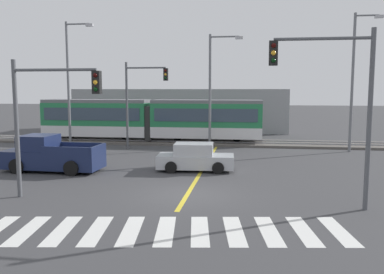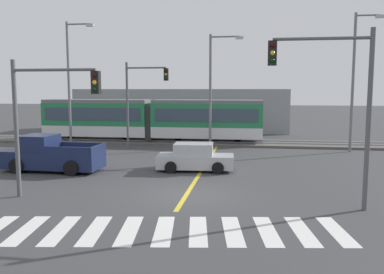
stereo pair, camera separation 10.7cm
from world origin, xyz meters
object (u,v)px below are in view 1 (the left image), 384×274
object	(u,v)px
sedan_crossing	(195,158)
traffic_light_far_left	(140,93)
street_lamp_west	(70,77)
light_rail_tram	(151,118)
traffic_light_near_left	(45,107)
street_lamp_east	(355,76)
pickup_truck	(51,156)
traffic_light_near_right	(337,91)
street_lamp_centre	(213,84)

from	to	relation	value
sedan_crossing	traffic_light_far_left	world-z (taller)	traffic_light_far_left
sedan_crossing	street_lamp_west	bearing A→B (deg)	142.89
light_rail_tram	traffic_light_near_left	size ratio (longest dim) A/B	3.26
traffic_light_far_left	traffic_light_near_left	bearing A→B (deg)	-90.02
traffic_light_near_left	street_lamp_east	bearing A→B (deg)	43.98
traffic_light_far_left	traffic_light_near_left	world-z (taller)	traffic_light_far_left
light_rail_tram	pickup_truck	size ratio (longest dim) A/B	3.39
pickup_truck	traffic_light_near_right	distance (m)	15.29
street_lamp_centre	pickup_truck	bearing A→B (deg)	-128.76
pickup_truck	traffic_light_near_left	distance (m)	6.58
traffic_light_near_left	street_lamp_west	xyz separation A→B (m)	(-5.77, 14.89, 1.66)
street_lamp_east	traffic_light_near_left	bearing A→B (deg)	-136.02
sedan_crossing	traffic_light_near_left	distance (m)	8.94
traffic_light_near_right	street_lamp_west	world-z (taller)	street_lamp_west
light_rail_tram	sedan_crossing	size ratio (longest dim) A/B	4.31
traffic_light_far_left	light_rail_tram	bearing A→B (deg)	91.93
traffic_light_near_left	pickup_truck	bearing A→B (deg)	116.43
street_lamp_east	pickup_truck	bearing A→B (deg)	-151.96
light_rail_tram	pickup_truck	world-z (taller)	light_rail_tram
pickup_truck	traffic_light_near_left	world-z (taller)	traffic_light_near_left
pickup_truck	street_lamp_east	world-z (taller)	street_lamp_east
sedan_crossing	traffic_light_far_left	size ratio (longest dim) A/B	0.66
pickup_truck	traffic_light_far_left	xyz separation A→B (m)	(2.63, 8.87, 3.39)
sedan_crossing	street_lamp_centre	distance (m)	9.64
pickup_truck	traffic_light_far_left	distance (m)	9.86
sedan_crossing	street_lamp_centre	size ratio (longest dim) A/B	0.50
street_lamp_west	street_lamp_east	world-z (taller)	street_lamp_east
street_lamp_centre	street_lamp_east	size ratio (longest dim) A/B	0.87
light_rail_tram	street_lamp_east	bearing A→B (deg)	-10.85
light_rail_tram	street_lamp_east	distance (m)	16.21
street_lamp_west	street_lamp_east	size ratio (longest dim) A/B	0.99
traffic_light_far_left	sedan_crossing	bearing A→B (deg)	-55.48
light_rail_tram	pickup_truck	distance (m)	12.91
light_rail_tram	street_lamp_west	size ratio (longest dim) A/B	1.92
street_lamp_west	street_lamp_east	bearing A→B (deg)	0.06
traffic_light_far_left	street_lamp_east	xyz separation A→B (m)	(15.44, 0.75, 1.21)
traffic_light_far_left	traffic_light_near_left	distance (m)	14.16
sedan_crossing	traffic_light_near_left	size ratio (longest dim) A/B	0.76
traffic_light_near_left	street_lamp_centre	bearing A→B (deg)	70.55
street_lamp_west	traffic_light_near_right	bearing A→B (deg)	-40.77
light_rail_tram	street_lamp_centre	xyz separation A→B (m)	(5.51, -2.63, 2.84)
light_rail_tram	street_lamp_west	distance (m)	7.23
sedan_crossing	light_rail_tram	bearing A→B (deg)	115.26
sedan_crossing	traffic_light_near_right	world-z (taller)	traffic_light_near_right
pickup_truck	traffic_light_near_right	world-z (taller)	traffic_light_near_right
traffic_light_near_right	street_lamp_west	distance (m)	22.60
light_rail_tram	traffic_light_near_right	bearing A→B (deg)	-57.18
light_rail_tram	sedan_crossing	xyz separation A→B (m)	(5.34, -11.32, -1.35)
sedan_crossing	pickup_truck	bearing A→B (deg)	-170.65
light_rail_tram	traffic_light_near_left	world-z (taller)	traffic_light_near_left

